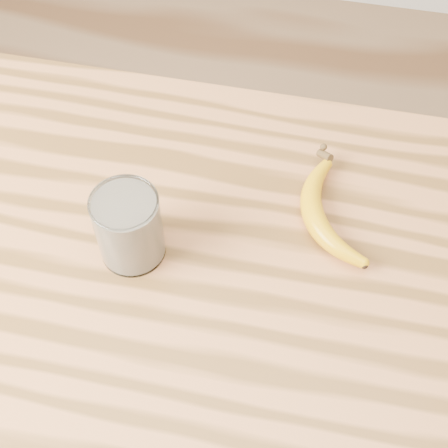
# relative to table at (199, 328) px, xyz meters

# --- Properties ---
(room) EXTENTS (4.04, 4.04, 2.70)m
(room) POSITION_rel_table_xyz_m (0.00, 0.00, 0.58)
(room) COLOR brown
(room) RESTS_ON ground
(table) EXTENTS (1.20, 0.80, 0.90)m
(table) POSITION_rel_table_xyz_m (0.00, 0.00, 0.00)
(table) COLOR #B5713E
(table) RESTS_ON ground
(smoothie_glass) EXTENTS (0.09, 0.09, 0.12)m
(smoothie_glass) POSITION_rel_table_xyz_m (-0.10, 0.04, 0.19)
(smoothie_glass) COLOR white
(smoothie_glass) RESTS_ON table
(banana) EXTENTS (0.20, 0.29, 0.03)m
(banana) POSITION_rel_table_xyz_m (0.14, 0.14, 0.15)
(banana) COLOR #D79909
(banana) RESTS_ON table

